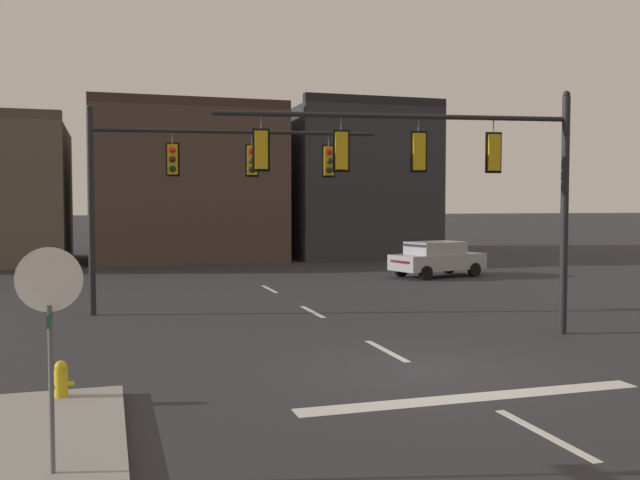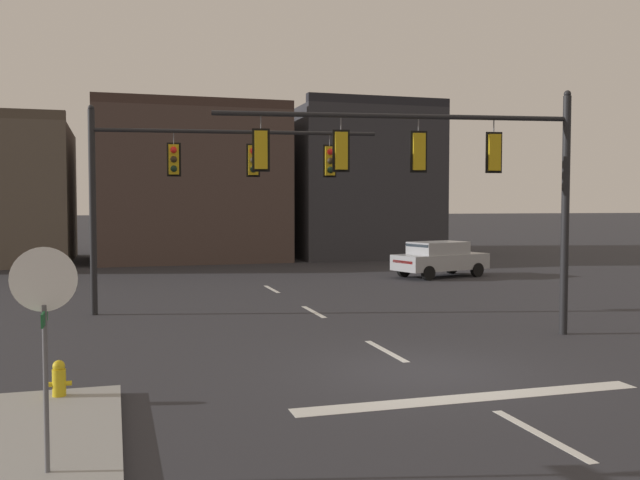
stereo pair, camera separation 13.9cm
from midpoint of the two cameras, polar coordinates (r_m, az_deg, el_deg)
The scene contains 9 objects.
ground_plane at distance 14.37m, azimuth 8.20°, elevation -10.48°, with size 400.00×400.00×0.00m, color #2B2B30.
stop_bar_paint at distance 12.65m, azimuth 12.13°, elevation -12.38°, with size 6.40×0.50×0.01m, color silver.
lane_centreline at distance 16.16m, azimuth 5.17°, elevation -8.94°, with size 0.16×26.40×0.01m.
signal_mast_near_side at distance 17.68m, azimuth 9.69°, elevation 5.95°, with size 8.88×1.46×6.19m.
signal_mast_far_side at distance 21.72m, azimuth -10.61°, elevation 5.36°, with size 8.64×1.27×6.26m.
stop_sign at distance 8.86m, azimuth -21.52°, elevation -4.97°, with size 0.76×0.64×2.83m.
car_lot_nearside at distance 32.38m, azimuth 9.37°, elevation -1.46°, with size 4.72×2.91×1.61m.
fire_hydrant at distance 12.61m, azimuth -20.57°, elevation -11.03°, with size 0.40×0.30×0.75m.
building_row at distance 43.88m, azimuth -11.57°, elevation 4.08°, with size 34.31×13.84×9.58m.
Camera 1 is at (-6.00, -12.64, 3.34)m, focal length 39.42 mm.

